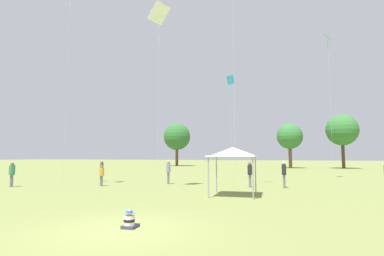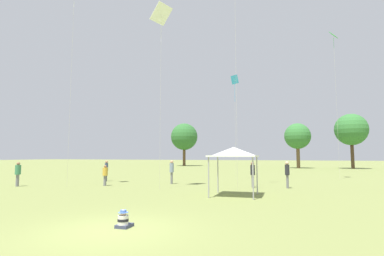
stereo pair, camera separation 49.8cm
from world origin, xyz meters
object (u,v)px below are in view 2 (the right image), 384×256
at_px(seated_toddler, 124,220).
at_px(person_standing_7, 287,172).
at_px(kite_0, 74,3).
at_px(distant_tree_0, 184,137).
at_px(kite_5, 235,84).
at_px(kite_6, 334,43).
at_px(distant_tree_2, 351,130).
at_px(person_standing_4, 172,169).
at_px(person_standing_1, 106,168).
at_px(canopy_tent, 234,152).
at_px(kite_1, 161,17).
at_px(person_standing_3, 105,174).
at_px(person_standing_2, 18,172).
at_px(person_standing_6, 253,172).
at_px(distant_tree_1, 297,136).

bearing_deg(seated_toddler, person_standing_7, 69.50).
distance_m(kite_0, distant_tree_0, 46.60).
height_order(kite_5, kite_6, kite_6).
distance_m(kite_0, distant_tree_2, 48.06).
bearing_deg(person_standing_4, distant_tree_0, -91.95).
bearing_deg(person_standing_7, person_standing_1, 39.34).
bearing_deg(kite_5, canopy_tent, 176.75).
relative_size(seated_toddler, distant_tree_2, 0.06).
bearing_deg(distant_tree_2, person_standing_1, -124.79).
bearing_deg(kite_1, person_standing_3, -33.79).
relative_size(canopy_tent, kite_5, 0.28).
bearing_deg(person_standing_1, canopy_tent, -149.82).
height_order(seated_toddler, person_standing_2, person_standing_2).
bearing_deg(canopy_tent, kite_0, 176.49).
bearing_deg(kite_1, distant_tree_0, -97.36).
relative_size(person_standing_2, kite_6, 0.13).
height_order(person_standing_1, person_standing_6, person_standing_1).
relative_size(person_standing_3, distant_tree_0, 0.16).
height_order(person_standing_6, kite_1, kite_1).
relative_size(person_standing_2, person_standing_4, 0.94).
bearing_deg(person_standing_1, seated_toddler, -177.74).
bearing_deg(person_standing_1, person_standing_3, 179.42).
bearing_deg(person_standing_3, kite_0, -149.15).
bearing_deg(kite_0, person_standing_1, 168.71).
distance_m(kite_6, distant_tree_0, 42.86).
bearing_deg(person_standing_1, distant_tree_0, -23.47).
xyz_separation_m(kite_0, kite_5, (10.18, 9.90, -4.73)).
bearing_deg(distant_tree_0, distant_tree_2, -7.77).
bearing_deg(kite_1, kite_5, -137.34).
xyz_separation_m(person_standing_1, kite_6, (19.43, 7.95, 11.81)).
height_order(canopy_tent, kite_1, kite_1).
height_order(person_standing_2, person_standing_3, person_standing_2).
distance_m(person_standing_6, canopy_tent, 4.93).
bearing_deg(person_standing_3, distant_tree_1, 61.44).
height_order(person_standing_7, distant_tree_2, distant_tree_2).
xyz_separation_m(seated_toddler, kite_5, (-0.24, 19.06, 8.70)).
distance_m(person_standing_7, kite_6, 15.28).
height_order(person_standing_2, kite_0, kite_0).
xyz_separation_m(kite_0, distant_tree_2, (24.47, 40.79, -6.90)).
distance_m(distant_tree_0, distant_tree_2, 33.16).
xyz_separation_m(person_standing_7, kite_5, (-4.65, 5.61, 7.80)).
bearing_deg(person_standing_6, canopy_tent, -69.19).
relative_size(kite_0, distant_tree_2, 1.56).
bearing_deg(canopy_tent, distant_tree_2, 73.50).
bearing_deg(person_standing_1, person_standing_6, -129.68).
distance_m(person_standing_1, person_standing_6, 12.91).
height_order(canopy_tent, kite_5, kite_5).
distance_m(person_standing_2, person_standing_3, 6.24).
bearing_deg(person_standing_1, distant_tree_2, -69.59).
height_order(seated_toddler, person_standing_6, person_standing_6).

